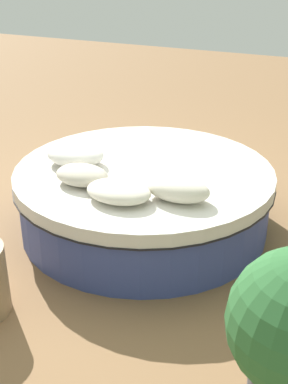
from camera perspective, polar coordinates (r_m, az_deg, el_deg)
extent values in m
plane|color=olive|center=(4.68, 0.00, -3.68)|extent=(16.00, 16.00, 0.00)
cylinder|color=#38478C|center=(4.57, 0.00, -1.28)|extent=(2.15, 2.15, 0.44)
cylinder|color=black|center=(4.47, 0.00, 1.24)|extent=(2.22, 2.22, 0.02)
cylinder|color=silver|center=(4.45, 0.00, 1.91)|extent=(2.21, 2.21, 0.12)
ellipsoid|color=white|center=(4.52, -7.55, 4.13)|extent=(0.51, 0.40, 0.19)
ellipsoid|color=beige|center=(4.15, -6.83, 1.87)|extent=(0.44, 0.31, 0.15)
ellipsoid|color=silver|center=(3.86, -2.80, 0.06)|extent=(0.50, 0.36, 0.14)
ellipsoid|color=silver|center=(3.86, 3.74, 0.33)|extent=(0.49, 0.29, 0.18)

